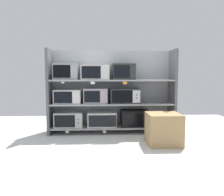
% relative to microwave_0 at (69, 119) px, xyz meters
% --- Properties ---
extents(ground, '(6.34, 6.00, 0.02)m').
position_rel_microwave_0_xyz_m(ground, '(0.84, -1.00, -0.28)').
color(ground, silver).
extents(back_panel, '(2.54, 0.04, 1.63)m').
position_rel_microwave_0_xyz_m(back_panel, '(0.84, 0.25, 0.54)').
color(back_panel, '#9EA3A8').
rests_on(back_panel, ground).
extents(upright_left, '(0.05, 0.44, 1.63)m').
position_rel_microwave_0_xyz_m(upright_left, '(-0.36, 0.00, 0.54)').
color(upright_left, '#5B5B5E').
rests_on(upright_left, ground).
extents(upright_right, '(0.05, 0.44, 1.63)m').
position_rel_microwave_0_xyz_m(upright_right, '(2.04, 0.00, 0.54)').
color(upright_right, '#5B5B5E').
rests_on(upright_right, ground).
extents(shelf_0, '(2.34, 0.44, 0.03)m').
position_rel_microwave_0_xyz_m(shelf_0, '(0.84, 0.00, -0.16)').
color(shelf_0, '#99999E').
rests_on(shelf_0, ground).
extents(microwave_0, '(0.54, 0.39, 0.29)m').
position_rel_microwave_0_xyz_m(microwave_0, '(0.00, 0.00, 0.00)').
color(microwave_0, '#B4BEB8').
rests_on(microwave_0, shelf_0).
extents(microwave_1, '(0.55, 0.38, 0.28)m').
position_rel_microwave_0_xyz_m(microwave_1, '(0.64, 0.00, -0.00)').
color(microwave_1, silver).
rests_on(microwave_1, shelf_0).
extents(microwave_2, '(0.53, 0.37, 0.32)m').
position_rel_microwave_0_xyz_m(microwave_2, '(1.28, 0.00, 0.02)').
color(microwave_2, black).
rests_on(microwave_2, shelf_0).
extents(price_tag_0, '(0.07, 0.00, 0.04)m').
position_rel_microwave_0_xyz_m(price_tag_0, '(-0.01, -0.22, -0.20)').
color(price_tag_0, beige).
extents(price_tag_1, '(0.05, 0.00, 0.04)m').
position_rel_microwave_0_xyz_m(price_tag_1, '(0.69, -0.22, -0.20)').
color(price_tag_1, white).
extents(shelf_1, '(2.34, 0.44, 0.03)m').
position_rel_microwave_0_xyz_m(shelf_1, '(0.84, 0.00, 0.30)').
color(shelf_1, '#99999E').
extents(microwave_3, '(0.51, 0.36, 0.26)m').
position_rel_microwave_0_xyz_m(microwave_3, '(-0.02, -0.00, 0.45)').
color(microwave_3, silver).
rests_on(microwave_3, shelf_1).
extents(microwave_4, '(0.46, 0.37, 0.29)m').
position_rel_microwave_0_xyz_m(microwave_4, '(0.52, 0.00, 0.46)').
color(microwave_4, '#A599A9').
rests_on(microwave_4, shelf_1).
extents(microwave_5, '(0.57, 0.43, 0.29)m').
position_rel_microwave_0_xyz_m(microwave_5, '(1.09, -0.00, 0.46)').
color(microwave_5, '#2C323A').
rests_on(microwave_5, shelf_1).
extents(shelf_2, '(2.34, 0.44, 0.03)m').
position_rel_microwave_0_xyz_m(shelf_2, '(0.84, 0.00, 0.76)').
color(shelf_2, '#99999E').
extents(microwave_6, '(0.46, 0.37, 0.31)m').
position_rel_microwave_0_xyz_m(microwave_6, '(-0.04, 0.00, 0.93)').
color(microwave_6, '#98A1A9').
rests_on(microwave_6, shelf_2).
extents(microwave_7, '(0.54, 0.39, 0.28)m').
position_rel_microwave_0_xyz_m(microwave_7, '(0.52, -0.00, 0.91)').
color(microwave_7, silver).
rests_on(microwave_7, shelf_2).
extents(microwave_8, '(0.43, 0.41, 0.30)m').
position_rel_microwave_0_xyz_m(microwave_8, '(1.06, 0.00, 0.93)').
color(microwave_8, '#28302B').
rests_on(microwave_8, shelf_2).
extents(price_tag_2, '(0.05, 0.00, 0.03)m').
position_rel_microwave_0_xyz_m(price_tag_2, '(-0.07, -0.22, 0.72)').
color(price_tag_2, beige).
extents(price_tag_3, '(0.08, 0.00, 0.04)m').
position_rel_microwave_0_xyz_m(price_tag_3, '(0.47, -0.22, 0.72)').
color(price_tag_3, white).
extents(price_tag_4, '(0.08, 0.00, 0.05)m').
position_rel_microwave_0_xyz_m(price_tag_4, '(1.07, -0.22, 0.72)').
color(price_tag_4, orange).
extents(shipping_carton, '(0.53, 0.53, 0.51)m').
position_rel_microwave_0_xyz_m(shipping_carton, '(1.65, -0.80, -0.02)').
color(shipping_carton, tan).
rests_on(shipping_carton, ground).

